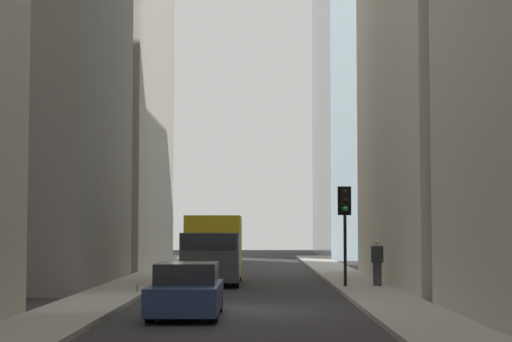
{
  "coord_description": "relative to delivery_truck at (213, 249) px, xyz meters",
  "views": [
    {
      "loc": [
        -24.88,
        -0.52,
        2.35
      ],
      "look_at": [
        10.87,
        -0.39,
        4.65
      ],
      "focal_mm": 61.8,
      "sensor_mm": 36.0,
      "label": 1
    }
  ],
  "objects": [
    {
      "name": "sidewalk_right",
      "position": [
        -11.92,
        3.1,
        -1.39
      ],
      "size": [
        90.0,
        2.2,
        0.14
      ],
      "primitive_type": "cube",
      "color": "#A8A399",
      "rests_on": "ground_plane"
    },
    {
      "name": "traffic_light_midblock",
      "position": [
        -3.35,
        -5.18,
        1.46
      ],
      "size": [
        0.43,
        0.52,
        3.78
      ],
      "color": "black",
      "rests_on": "sidewalk_left"
    },
    {
      "name": "ground_plane",
      "position": [
        -11.92,
        -1.4,
        -1.46
      ],
      "size": [
        135.0,
        135.0,
        0.0
      ],
      "primitive_type": "plane",
      "color": "#302D30"
    },
    {
      "name": "sidewalk_left",
      "position": [
        -11.92,
        -5.9,
        -1.39
      ],
      "size": [
        90.0,
        2.2,
        0.14
      ],
      "primitive_type": "cube",
      "color": "#A8A399",
      "rests_on": "ground_plane"
    },
    {
      "name": "delivery_truck",
      "position": [
        0.0,
        0.0,
        0.0
      ],
      "size": [
        6.46,
        2.25,
        2.84
      ],
      "color": "yellow",
      "rests_on": "ground_plane"
    },
    {
      "name": "pedestrian",
      "position": [
        -3.11,
        -6.42,
        -0.36
      ],
      "size": [
        0.26,
        0.44,
        1.76
      ],
      "color": "#33333D",
      "rests_on": "sidewalk_left"
    },
    {
      "name": "building_left_midfar",
      "position": [
        -0.25,
        -11.99,
        10.34
      ],
      "size": [
        17.68,
        10.5,
        23.57
      ],
      "color": "beige",
      "rests_on": "ground_plane"
    },
    {
      "name": "discarded_bottle",
      "position": [
        -6.09,
        2.32,
        -1.21
      ],
      "size": [
        0.07,
        0.07,
        0.27
      ],
      "color": "#999EA3",
      "rests_on": "sidewalk_right"
    },
    {
      "name": "building_right_far",
      "position": [
        16.78,
        9.2,
        12.53
      ],
      "size": [
        18.03,
        10.0,
        27.97
      ],
      "color": "#A8A091",
      "rests_on": "ground_plane"
    },
    {
      "name": "sedan_navy",
      "position": [
        -13.51,
        -0.0,
        -0.8
      ],
      "size": [
        4.3,
        1.78,
        1.42
      ],
      "color": "navy",
      "rests_on": "ground_plane"
    }
  ]
}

